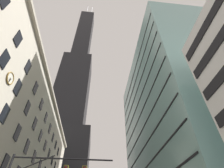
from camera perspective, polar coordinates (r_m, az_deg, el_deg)
dark_skyscraper at (r=108.50m, az=-14.25°, el=-8.19°), size 29.27×29.27×205.83m
glass_office_midrise at (r=46.39m, az=19.78°, el=-12.13°), size 16.83×39.98×45.79m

